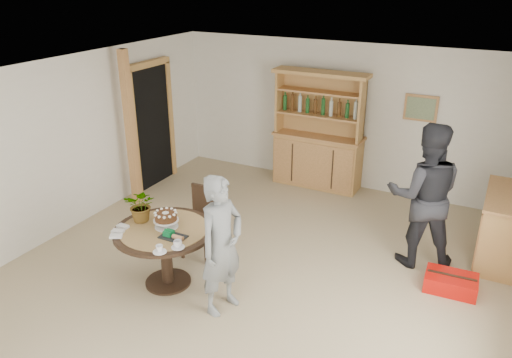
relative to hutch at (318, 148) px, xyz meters
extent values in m
plane|color=tan|center=(0.30, -3.24, -0.69)|extent=(7.00, 7.00, 0.00)
cube|color=white|center=(0.30, 0.26, 0.56)|extent=(6.00, 0.04, 2.50)
cube|color=white|center=(-2.70, -3.24, 0.56)|extent=(0.04, 7.00, 2.50)
cube|color=white|center=(0.30, -3.24, 1.81)|extent=(6.00, 7.00, 0.04)
cube|color=tan|center=(1.60, 0.23, 0.86)|extent=(0.52, 0.03, 0.42)
cube|color=#59724C|center=(1.60, 0.21, 0.86)|extent=(0.44, 0.02, 0.34)
cube|color=black|center=(-2.64, -1.24, 0.36)|extent=(0.10, 0.90, 2.10)
cube|color=tan|center=(-2.62, -1.74, 0.36)|extent=(0.12, 0.10, 2.10)
cube|color=tan|center=(-2.62, -0.74, 0.36)|extent=(0.12, 0.10, 2.10)
cube|color=tan|center=(-2.62, -1.24, 1.44)|extent=(0.12, 1.10, 0.10)
cube|color=tan|center=(-2.40, -2.04, 0.56)|extent=(0.12, 0.12, 2.50)
cube|color=tan|center=(0.00, 0.00, -0.24)|extent=(1.50, 0.50, 0.90)
cube|color=tan|center=(0.00, 0.00, 0.23)|extent=(1.56, 0.54, 0.04)
cube|color=tan|center=(0.00, 0.10, 0.78)|extent=(1.50, 0.04, 1.06)
cube|color=tan|center=(-0.73, -0.05, 0.78)|extent=(0.04, 0.34, 1.06)
cube|color=tan|center=(0.73, -0.05, 0.78)|extent=(0.04, 0.34, 1.06)
cube|color=tan|center=(0.00, -0.05, 0.61)|extent=(1.44, 0.32, 0.03)
cube|color=tan|center=(0.00, -0.05, 1.01)|extent=(1.44, 0.32, 0.03)
cube|color=tan|center=(0.00, -0.05, 1.32)|extent=(1.62, 0.40, 0.06)
cylinder|color=#194C1E|center=(-0.56, -0.05, 0.77)|extent=(0.07, 0.07, 0.28)
cylinder|color=#4C2D14|center=(-0.40, -0.05, 0.77)|extent=(0.07, 0.07, 0.28)
cylinder|color=#B2BFB2|center=(-0.24, -0.05, 0.77)|extent=(0.07, 0.07, 0.28)
cylinder|color=#194C1E|center=(-0.08, -0.05, 0.77)|extent=(0.07, 0.07, 0.28)
cylinder|color=#4C2D14|center=(0.08, -0.05, 0.77)|extent=(0.07, 0.07, 0.28)
cylinder|color=#B2BFB2|center=(0.24, -0.05, 0.77)|extent=(0.07, 0.07, 0.28)
cylinder|color=#194C1E|center=(0.40, -0.05, 0.77)|extent=(0.07, 0.07, 0.28)
cylinder|color=#4C2D14|center=(0.56, -0.05, 0.77)|extent=(0.07, 0.07, 0.28)
cube|color=tan|center=(3.04, -1.24, -0.24)|extent=(0.50, 1.20, 0.90)
cube|color=tan|center=(3.04, -1.24, 0.23)|extent=(0.54, 1.26, 0.04)
cylinder|color=black|center=(-0.54, -3.71, 0.04)|extent=(1.20, 1.20, 0.04)
cylinder|color=black|center=(-0.54, -3.71, -0.33)|extent=(0.14, 0.14, 0.70)
cylinder|color=black|center=(-0.54, -3.71, -0.67)|extent=(0.56, 0.56, 0.03)
cylinder|color=#A48B4F|center=(-0.54, -3.71, 0.07)|extent=(1.04, 1.04, 0.01)
cube|color=black|center=(-0.54, -2.96, -0.24)|extent=(0.44, 0.44, 0.04)
cube|color=black|center=(-0.55, -2.77, 0.01)|extent=(0.42, 0.05, 0.46)
cube|color=black|center=(-0.55, -2.77, 0.23)|extent=(0.42, 0.06, 0.05)
cube|color=black|center=(-0.71, -3.15, -0.47)|extent=(0.04, 0.04, 0.44)
cube|color=black|center=(-0.35, -3.13, -0.47)|extent=(0.03, 0.03, 0.44)
cube|color=black|center=(-0.73, -2.79, -0.47)|extent=(0.04, 0.04, 0.44)
cube|color=black|center=(-0.37, -2.77, -0.47)|extent=(0.03, 0.04, 0.44)
cylinder|color=white|center=(-0.54, -3.66, 0.08)|extent=(0.28, 0.28, 0.01)
cylinder|color=white|center=(-0.54, -3.66, 0.12)|extent=(0.05, 0.05, 0.08)
cylinder|color=white|center=(-0.54, -3.66, 0.16)|extent=(0.30, 0.30, 0.01)
cylinder|color=#4F2B16|center=(-0.54, -3.66, 0.21)|extent=(0.26, 0.26, 0.09)
cylinder|color=white|center=(-0.54, -3.66, 0.26)|extent=(0.08, 0.08, 0.01)
sphere|color=white|center=(-0.42, -3.66, 0.26)|extent=(0.04, 0.04, 0.04)
sphere|color=white|center=(-0.44, -3.60, 0.26)|extent=(0.04, 0.04, 0.04)
sphere|color=white|center=(-0.48, -3.55, 0.26)|extent=(0.04, 0.04, 0.04)
sphere|color=white|center=(-0.54, -3.54, 0.26)|extent=(0.04, 0.04, 0.04)
sphere|color=white|center=(-0.60, -3.55, 0.26)|extent=(0.04, 0.04, 0.04)
sphere|color=white|center=(-0.64, -3.60, 0.26)|extent=(0.04, 0.04, 0.04)
sphere|color=white|center=(-0.66, -3.66, 0.26)|extent=(0.04, 0.04, 0.04)
sphere|color=white|center=(-0.64, -3.72, 0.26)|extent=(0.04, 0.04, 0.04)
sphere|color=white|center=(-0.60, -3.76, 0.26)|extent=(0.04, 0.04, 0.04)
sphere|color=white|center=(-0.54, -3.78, 0.26)|extent=(0.04, 0.04, 0.04)
sphere|color=white|center=(-0.48, -3.76, 0.26)|extent=(0.04, 0.04, 0.04)
sphere|color=white|center=(-0.44, -3.72, 0.26)|extent=(0.04, 0.04, 0.04)
imported|color=#3F7233|center=(-0.89, -3.66, 0.28)|extent=(0.47, 0.44, 0.42)
cube|color=black|center=(-0.32, -3.83, 0.08)|extent=(0.30, 0.20, 0.01)
cube|color=#0C7135|center=(-0.38, -3.83, 0.11)|extent=(0.10, 0.10, 0.06)
cube|color=#0C7135|center=(-0.38, -3.83, 0.15)|extent=(0.11, 0.02, 0.01)
cylinder|color=white|center=(-0.14, -3.99, 0.08)|extent=(0.15, 0.15, 0.01)
imported|color=white|center=(-0.14, -3.99, 0.12)|extent=(0.10, 0.10, 0.08)
cylinder|color=white|center=(-0.26, -4.16, 0.08)|extent=(0.15, 0.15, 0.01)
imported|color=white|center=(-0.26, -4.16, 0.12)|extent=(0.08, 0.08, 0.07)
cube|color=white|center=(-0.99, -3.91, 0.09)|extent=(0.14, 0.08, 0.03)
cube|color=white|center=(-0.96, -4.03, 0.09)|extent=(0.16, 0.11, 0.03)
cube|color=white|center=(-0.90, -4.13, 0.09)|extent=(0.16, 0.14, 0.03)
imported|color=slate|center=(0.31, -3.81, 0.12)|extent=(0.51, 0.67, 1.63)
imported|color=black|center=(2.08, -1.79, 0.27)|extent=(1.10, 0.96, 1.91)
cube|color=red|center=(2.58, -2.27, -0.59)|extent=(0.62, 0.43, 0.20)
cube|color=black|center=(2.58, -2.27, -0.48)|extent=(0.56, 0.07, 0.01)
camera|label=1|loc=(2.80, -7.83, 2.90)|focal=35.00mm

